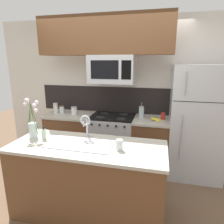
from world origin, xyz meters
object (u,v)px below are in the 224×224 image
Objects in this scene: storage_jar_medium at (62,109)px; coffee_tin at (163,116)px; refrigerator at (196,122)px; banana_bunch at (156,119)px; sink_faucet at (86,123)px; stove_range at (112,141)px; storage_jar_short at (74,111)px; drinking_glass at (119,145)px; dish_soap_bottle at (44,134)px; french_press at (141,112)px; storage_jar_tall at (56,108)px; flower_vase at (33,125)px; microwave at (112,69)px.

coffee_tin is at bearing 0.49° from storage_jar_medium.
refrigerator reaches higher than coffee_tin.
banana_bunch is 0.62× the size of sink_faucet.
stove_range is 6.60× the size of storage_jar_short.
refrigerator is 0.52m from coffee_tin.
storage_jar_short reaches higher than drinking_glass.
sink_faucet is 0.54m from dish_soap_bottle.
refrigerator is 12.73× the size of storage_jar_medium.
storage_jar_short is 1.57m from coffee_tin.
stove_range is at bearing 85.39° from sink_faucet.
french_press is at bearing 62.49° from sink_faucet.
banana_bunch is at bearing 40.82° from dish_soap_bottle.
refrigerator is 2.47m from storage_jar_tall.
drinking_glass is at bearing -126.76° from refrigerator.
french_press is at bearing 177.38° from refrigerator.
sink_faucet is at bearing -94.61° from stove_range.
refrigerator is at bearing 30.06° from flower_vase.
storage_jar_medium reaches higher than coffee_tin.
coffee_tin is at bearing 3.35° from stove_range.
storage_jar_tall is 0.97× the size of banana_bunch.
dish_soap_bottle is at bearing -130.36° from french_press.
refrigerator reaches higher than storage_jar_medium.
storage_jar_tall is 1.68× the size of coffee_tin.
flower_vase is at bearing 176.80° from dish_soap_bottle.
storage_jar_short reaches higher than coffee_tin.
drinking_glass is (0.97, -0.09, -0.01)m from dish_soap_bottle.
sink_faucet is at bearing -129.90° from banana_bunch.
storage_jar_medium is 1.26m from flower_vase.
storage_jar_medium is at bearing -179.51° from coffee_tin.
refrigerator reaches higher than storage_jar_short.
french_press reaches higher than coffee_tin.
microwave reaches higher than flower_vase.
dish_soap_bottle is (0.52, -1.23, -0.02)m from storage_jar_tall.
stove_range is 6.55× the size of storage_jar_medium.
storage_jar_medium is at bearing 107.74° from dish_soap_bottle.
french_press is 2.21× the size of drinking_glass.
coffee_tin is (1.57, 0.05, -0.02)m from storage_jar_short.
stove_range is 0.89m from banana_bunch.
microwave is 1.47× the size of flower_vase.
refrigerator is 12.84× the size of storage_jar_short.
drinking_glass is 1.14m from flower_vase.
flower_vase reaches higher than coffee_tin.
microwave is 1.15m from coffee_tin.
microwave is at bearing -3.24° from storage_jar_medium.
dish_soap_bottle is 0.98m from drinking_glass.
refrigerator is (1.37, 0.04, -0.82)m from microwave.
banana_bunch is 1.16× the size of dish_soap_bottle.
microwave is at bearing 177.02° from banana_bunch.
banana_bunch is 1.58× the size of drinking_glass.
sink_faucet is at bearing 12.51° from flower_vase.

